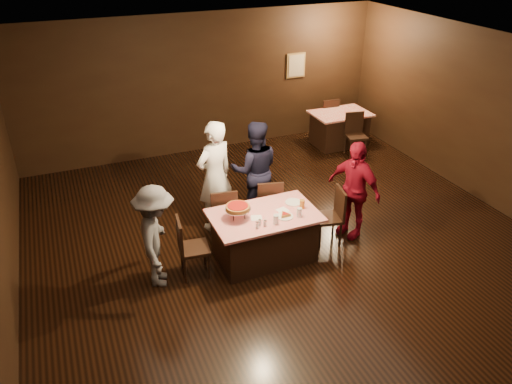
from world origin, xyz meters
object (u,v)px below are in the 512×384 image
chair_end_right (328,217)px  diner_white_jacket (215,176)px  main_table (264,236)px  plate_empty (293,202)px  glass_amber (302,204)px  glass_front_left (276,219)px  chair_back_near (356,135)px  diner_grey_knit (156,237)px  diner_red_shirt (354,189)px  diner_navy_hoodie (255,170)px  chair_end_left (194,247)px  glass_front_right (299,212)px  back_table (339,129)px  chair_back_far (327,117)px  pizza_stand (238,207)px  chair_far_left (223,213)px  chair_far_right (268,203)px

chair_end_right → diner_white_jacket: diner_white_jacket is taller
main_table → plate_empty: bearing=15.3°
glass_amber → glass_front_left: bearing=-155.6°
chair_back_near → glass_amber: 3.96m
chair_back_near → diner_white_jacket: bearing=-146.0°
diner_grey_knit → diner_red_shirt: bearing=-73.6°
main_table → diner_navy_hoodie: diner_navy_hoodie is taller
chair_end_left → glass_front_left: size_ratio=6.79×
glass_front_right → glass_amber: (0.15, 0.20, 0.00)m
chair_back_near → chair_end_left: bearing=-137.4°
diner_navy_hoodie → glass_amber: size_ratio=12.44×
chair_back_near → diner_red_shirt: (-1.80, -2.66, 0.35)m
glass_front_right → back_table: bearing=51.5°
chair_end_right → plate_empty: bearing=-94.1°
chair_end_right → plate_empty: size_ratio=3.80×
chair_end_left → diner_red_shirt: diner_red_shirt is taller
back_table → glass_front_left: glass_front_left is taller
back_table → chair_back_far: size_ratio=1.37×
chair_back_near → diner_navy_hoodie: bearing=-142.7°
chair_end_left → glass_amber: size_ratio=6.79×
chair_end_right → chair_back_far: same height
back_table → diner_red_shirt: 3.84m
back_table → chair_back_near: 0.71m
pizza_stand → glass_front_right: size_ratio=2.71×
diner_navy_hoodie → diner_grey_knit: 2.33m
main_table → back_table: same height
back_table → chair_back_far: chair_back_far is taller
pizza_stand → plate_empty: size_ratio=1.52×
chair_far_left → chair_far_right: size_ratio=1.00×
chair_far_right → glass_front_left: 1.17m
diner_navy_hoodie → diner_red_shirt: 1.70m
diner_navy_hoodie → chair_far_right: bearing=109.3°
chair_back_far → plate_empty: (-2.84, -3.89, 0.30)m
chair_end_right → glass_amber: bearing=-73.1°
chair_end_right → pizza_stand: size_ratio=2.50×
glass_front_left → chair_far_left: bearing=113.2°
diner_navy_hoodie → glass_front_right: 1.51m
back_table → chair_end_right: (-2.29, -3.44, 0.09)m
chair_far_right → diner_red_shirt: bearing=164.2°
glass_front_left → diner_grey_knit: bearing=168.7°
chair_back_near → glass_amber: bearing=-123.8°
back_table → chair_end_right: size_ratio=1.37×
chair_back_far → plate_empty: size_ratio=3.80×
back_table → glass_front_left: bearing=-131.7°
diner_grey_knit → diner_red_shirt: 3.20m
chair_back_near → chair_back_far: bearing=101.1°
chair_end_left → diner_red_shirt: bearing=-81.6°
diner_grey_knit → chair_back_far: bearing=-35.8°
diner_white_jacket → plate_empty: (0.93, -1.00, -0.17)m
diner_white_jacket → pizza_stand: (-0.02, -1.10, 0.01)m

